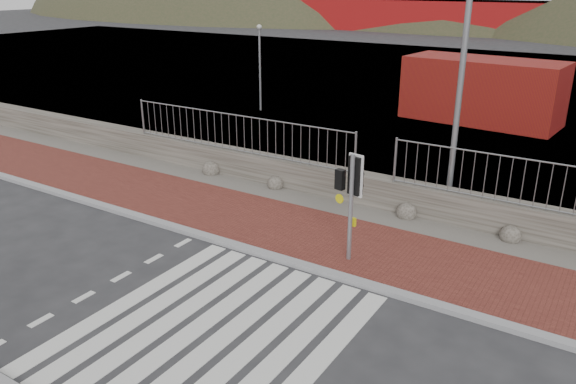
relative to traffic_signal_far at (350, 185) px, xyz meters
The scene contains 11 objects.
ground 4.35m from the traffic_signal_far, 102.92° to the right, with size 220.00×220.00×0.00m, color #28282B.
sidewalk_far 2.15m from the traffic_signal_far, 142.21° to the left, with size 40.00×3.00×0.08m, color brown.
kerb_far 2.19m from the traffic_signal_far, 136.90° to the right, with size 40.00×0.25×0.12m, color gray.
zebra_crossing 4.34m from the traffic_signal_far, 102.92° to the right, with size 4.62×5.60×0.01m.
gravel_strip 3.37m from the traffic_signal_far, 108.11° to the left, with size 40.00×1.50×0.06m, color #59544C.
stone_wall 3.86m from the traffic_signal_far, 104.14° to the left, with size 40.00×0.60×0.90m, color #454139.
railing 3.44m from the traffic_signal_far, 104.75° to the left, with size 18.07×0.07×1.22m.
quay 24.17m from the traffic_signal_far, 92.08° to the left, with size 120.00×40.00×0.50m, color #4C4C4F.
traffic_signal_far is the anchor object (origin of this frame).
streetlight 5.53m from the traffic_signal_far, 75.27° to the left, with size 1.83×0.92×9.09m.
shipping_container 15.56m from the traffic_signal_far, 93.89° to the left, with size 6.77×2.82×2.82m, color maroon.
Camera 1 is at (5.91, -6.72, 6.13)m, focal length 35.00 mm.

